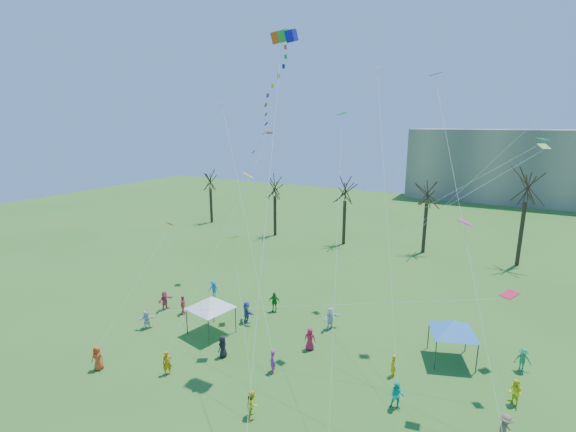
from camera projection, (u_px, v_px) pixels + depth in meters
The scene contains 8 objects.
ground at pixel (242, 429), 22.00m from camera, with size 160.00×160.00×0.00m, color #2F6C22.
distant_building at pixel (566, 168), 80.32m from camera, with size 60.00×14.00×15.00m, color gray.
bare_tree_row at pixel (444, 199), 48.63m from camera, with size 69.94×8.36×11.89m.
big_box_kite at pixel (273, 103), 25.01m from camera, with size 3.02×6.33×22.26m.
canopy_tent_white at pixel (210, 302), 31.40m from camera, with size 4.08×4.08×3.12m.
canopy_tent_blue at pixel (453, 327), 27.79m from camera, with size 3.85×3.85×3.06m.
festival_crowd at pixel (288, 344), 28.78m from camera, with size 28.93×14.41×1.85m.
small_kites_aloft at pixel (360, 166), 27.47m from camera, with size 31.97×18.73×32.01m.
Camera 1 is at (11.15, -15.30, 16.39)m, focal length 25.00 mm.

